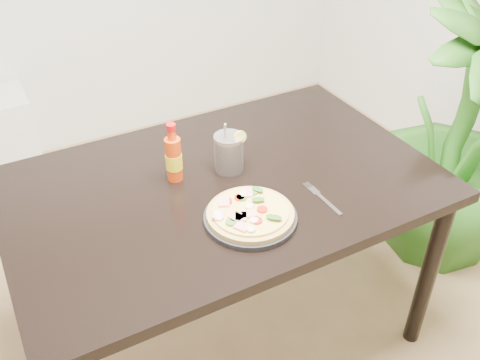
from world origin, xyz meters
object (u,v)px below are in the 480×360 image
plate (250,218)px  fork (321,197)px  dining_table (223,201)px  cola_cup (229,153)px  pizza (249,213)px  houseplant (460,137)px  hot_sauce_bottle (174,158)px

plate → fork: bearing=-3.3°
dining_table → cola_cup: 0.16m
pizza → houseplant: houseplant is taller
hot_sauce_bottle → fork: hot_sauce_bottle is taller
houseplant → hot_sauce_bottle: bearing=176.1°
cola_cup → houseplant: size_ratio=0.16×
plate → houseplant: size_ratio=0.24×
dining_table → plate: 0.24m
pizza → houseplant: 1.20m
pizza → hot_sauce_bottle: size_ratio=1.27×
dining_table → plate: (-0.02, -0.22, 0.09)m
hot_sauce_bottle → dining_table: bearing=-33.9°
fork → dining_table: bearing=134.5°
dining_table → cola_cup: cola_cup is taller
plate → pizza: 0.02m
pizza → hot_sauce_bottle: bearing=109.9°
hot_sauce_bottle → cola_cup: size_ratio=1.09×
dining_table → pizza: bearing=-95.5°
plate → fork: 0.25m
pizza → cola_cup: size_ratio=1.38×
dining_table → hot_sauce_bottle: bearing=146.1°
plate → hot_sauce_bottle: size_ratio=1.36×
plate → fork: plate is taller
houseplant → pizza: bearing=-169.5°
cola_cup → houseplant: houseplant is taller
plate → houseplant: (1.16, 0.22, -0.17)m
plate → fork: size_ratio=1.49×
pizza → cola_cup: bearing=74.9°
plate → cola_cup: (0.07, 0.27, 0.05)m
hot_sauce_bottle → cola_cup: (0.18, -0.03, -0.02)m
dining_table → pizza: pizza is taller
fork → houseplant: bearing=13.6°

